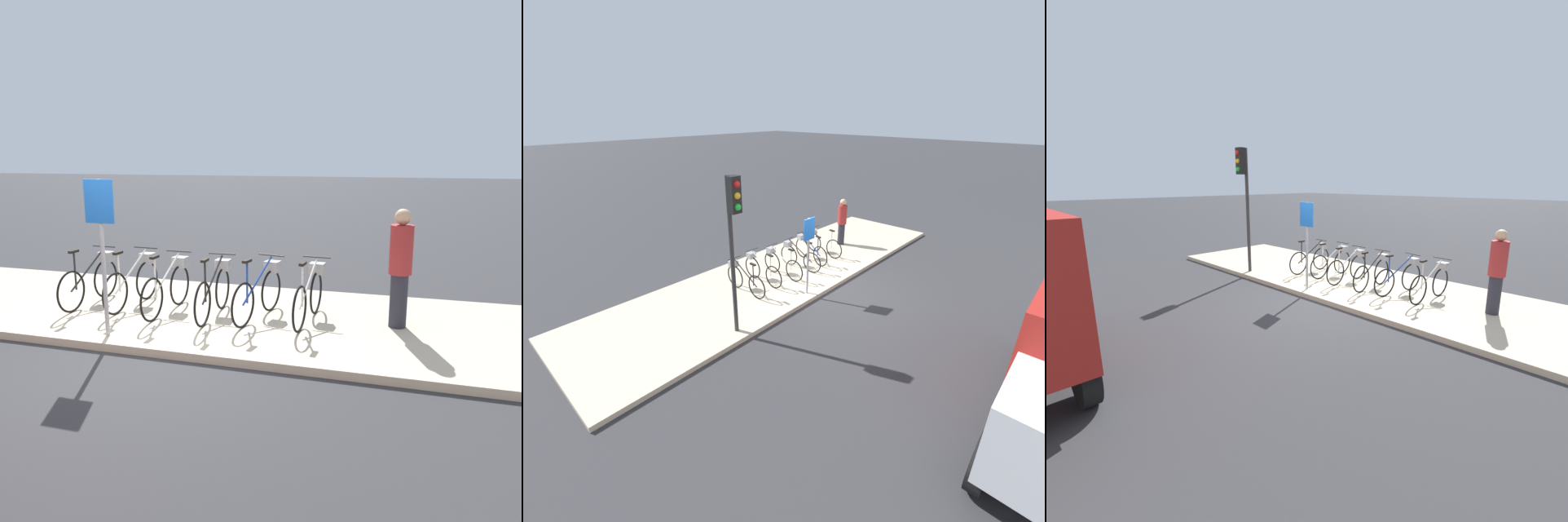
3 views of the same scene
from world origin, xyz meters
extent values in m
plane|color=#2D2D30|center=(0.00, 0.00, 0.00)|extent=(120.00, 120.00, 0.00)
cube|color=#B7A88E|center=(0.00, 1.82, 0.06)|extent=(13.67, 3.63, 0.12)
torus|color=black|center=(-1.92, 1.13, 0.47)|extent=(0.06, 0.70, 0.70)
torus|color=black|center=(-1.89, 2.09, 0.47)|extent=(0.06, 0.70, 0.70)
cylinder|color=black|center=(-1.91, 1.61, 0.75)|extent=(0.06, 0.98, 0.59)
cylinder|color=black|center=(-1.92, 1.26, 0.79)|extent=(0.03, 0.03, 0.63)
cube|color=black|center=(-1.92, 1.26, 1.12)|extent=(0.08, 0.20, 0.04)
cylinder|color=#262626|center=(-1.89, 2.09, 1.07)|extent=(0.46, 0.04, 0.02)
cube|color=gray|center=(-1.89, 2.14, 0.87)|extent=(0.25, 0.21, 0.18)
torus|color=black|center=(-1.15, 1.22, 0.47)|extent=(0.07, 0.70, 0.70)
torus|color=black|center=(-1.10, 2.18, 0.47)|extent=(0.07, 0.70, 0.70)
cylinder|color=beige|center=(-1.13, 1.70, 0.75)|extent=(0.08, 0.98, 0.59)
cylinder|color=beige|center=(-1.15, 1.35, 0.79)|extent=(0.03, 0.03, 0.63)
cube|color=black|center=(-1.15, 1.35, 1.12)|extent=(0.08, 0.20, 0.04)
cylinder|color=#262626|center=(-1.10, 2.18, 1.07)|extent=(0.46, 0.05, 0.02)
cube|color=gray|center=(-1.10, 2.23, 0.87)|extent=(0.25, 0.21, 0.18)
torus|color=black|center=(-0.41, 1.07, 0.47)|extent=(0.05, 0.70, 0.70)
torus|color=black|center=(-0.39, 2.03, 0.47)|extent=(0.05, 0.70, 0.70)
cylinder|color=beige|center=(-0.40, 1.55, 0.75)|extent=(0.06, 0.98, 0.59)
cylinder|color=beige|center=(-0.41, 1.20, 0.79)|extent=(0.03, 0.03, 0.63)
cube|color=black|center=(-0.41, 1.20, 1.12)|extent=(0.07, 0.20, 0.04)
cylinder|color=#262626|center=(-0.39, 2.03, 1.07)|extent=(0.46, 0.04, 0.02)
cube|color=gray|center=(-0.39, 2.08, 0.87)|extent=(0.24, 0.21, 0.18)
torus|color=black|center=(0.45, 1.06, 0.47)|extent=(0.06, 0.70, 0.70)
torus|color=black|center=(0.41, 2.02, 0.47)|extent=(0.06, 0.70, 0.70)
cylinder|color=black|center=(0.43, 1.54, 0.75)|extent=(0.07, 0.98, 0.59)
cylinder|color=black|center=(0.44, 1.19, 0.79)|extent=(0.03, 0.03, 0.63)
cube|color=black|center=(0.44, 1.19, 1.12)|extent=(0.08, 0.20, 0.04)
cylinder|color=#262626|center=(0.41, 2.02, 1.07)|extent=(0.46, 0.04, 0.02)
cube|color=gray|center=(0.41, 2.07, 0.87)|extent=(0.25, 0.21, 0.18)
torus|color=black|center=(1.05, 1.19, 0.47)|extent=(0.17, 0.70, 0.70)
torus|color=black|center=(1.23, 2.13, 0.47)|extent=(0.17, 0.70, 0.70)
cylinder|color=navy|center=(1.14, 1.66, 0.75)|extent=(0.22, 0.97, 0.59)
cylinder|color=navy|center=(1.07, 1.32, 0.79)|extent=(0.04, 0.04, 0.63)
cube|color=black|center=(1.07, 1.32, 1.12)|extent=(0.11, 0.21, 0.04)
cylinder|color=#262626|center=(1.23, 2.13, 1.07)|extent=(0.46, 0.11, 0.02)
cube|color=gray|center=(1.24, 2.18, 0.87)|extent=(0.27, 0.24, 0.18)
torus|color=black|center=(1.91, 1.23, 0.47)|extent=(0.09, 0.70, 0.70)
torus|color=black|center=(1.98, 2.19, 0.47)|extent=(0.09, 0.70, 0.70)
cylinder|color=beige|center=(1.94, 1.71, 0.75)|extent=(0.10, 0.98, 0.59)
cylinder|color=beige|center=(1.92, 1.36, 0.79)|extent=(0.03, 0.03, 0.63)
cube|color=black|center=(1.92, 1.36, 1.12)|extent=(0.08, 0.20, 0.04)
cylinder|color=#262626|center=(1.98, 2.19, 1.07)|extent=(0.46, 0.06, 0.02)
cube|color=gray|center=(1.98, 2.24, 0.87)|extent=(0.25, 0.22, 0.18)
cylinder|color=black|center=(-3.34, -5.03, 0.45)|extent=(0.90, 0.22, 0.90)
cylinder|color=black|center=(0.53, -5.03, 0.45)|extent=(0.90, 0.22, 0.90)
cylinder|color=#23232D|center=(3.29, 1.87, 0.53)|extent=(0.26, 0.26, 0.82)
cylinder|color=maroon|center=(3.29, 1.87, 1.31)|extent=(0.34, 0.34, 0.73)
sphere|color=tan|center=(3.29, 1.87, 1.80)|extent=(0.24, 0.24, 0.24)
cylinder|color=#2D2D2D|center=(-3.32, 0.35, 1.97)|extent=(0.10, 0.10, 3.69)
cube|color=black|center=(-3.32, 0.17, 3.44)|extent=(0.24, 0.20, 0.75)
sphere|color=red|center=(-3.32, 0.07, 3.66)|extent=(0.14, 0.14, 0.14)
sphere|color=gold|center=(-3.32, 0.07, 3.43)|extent=(0.14, 0.14, 0.14)
sphere|color=green|center=(-3.32, 0.07, 3.20)|extent=(0.14, 0.14, 0.14)
cylinder|color=#99999E|center=(-0.72, 0.30, 1.24)|extent=(0.06, 0.06, 2.24)
cube|color=#1959B2|center=(-0.72, 0.28, 2.06)|extent=(0.44, 0.03, 0.60)
camera|label=1|loc=(3.36, -5.78, 2.67)|focal=35.00mm
camera|label=2|loc=(-7.70, -5.26, 5.01)|focal=24.00mm
camera|label=3|loc=(5.47, -5.84, 2.86)|focal=24.00mm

